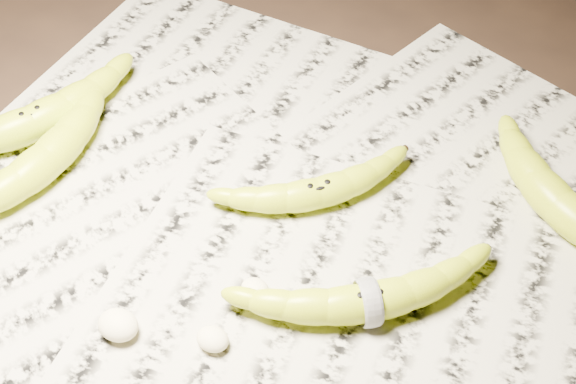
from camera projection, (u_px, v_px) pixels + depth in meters
The scene contains 11 objects.
ground at pixel (304, 240), 0.78m from camera, with size 3.00×3.00×0.00m, color black.
newspaper_patch at pixel (320, 231), 0.79m from camera, with size 0.90×0.70×0.01m, color #B7B39D.
banana_left_a at pixel (32, 120), 0.86m from camera, with size 0.23×0.07×0.04m, color #B8D31A, non-canonical shape.
banana_left_b at pixel (46, 157), 0.82m from camera, with size 0.21×0.07×0.04m, color #B8D31A, non-canonical shape.
banana_center at pixel (318, 190), 0.79m from camera, with size 0.18×0.05×0.03m, color #B8D31A, non-canonical shape.
banana_taped at pixel (368, 300), 0.71m from camera, with size 0.22×0.06×0.04m, color #B8D31A, non-canonical shape.
banana_upper_a at pixel (561, 204), 0.78m from camera, with size 0.21×0.07×0.04m, color #B8D31A, non-canonical shape.
measuring_tape at pixel (368, 300), 0.71m from camera, with size 0.05×0.05×0.00m, color white.
flesh_chunk_a at pixel (117, 323), 0.70m from camera, with size 0.04×0.03×0.02m, color #FFF1C5.
flesh_chunk_b at pixel (212, 337), 0.69m from camera, with size 0.03×0.02×0.02m, color #FFF1C5.
flesh_chunk_c at pixel (255, 286), 0.73m from camera, with size 0.03×0.02×0.02m, color #FFF1C5.
Camera 1 is at (0.22, -0.43, 0.62)m, focal length 50.00 mm.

